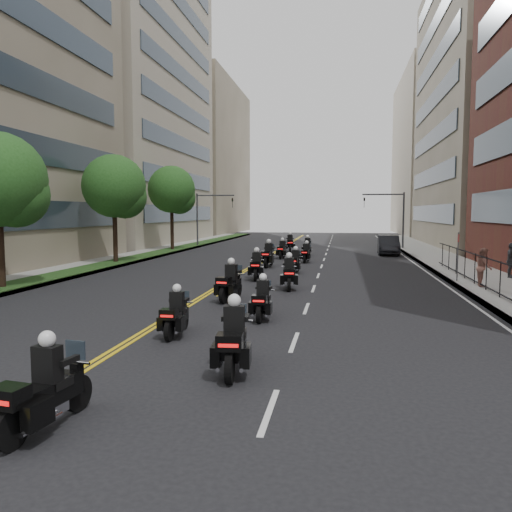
{
  "coord_description": "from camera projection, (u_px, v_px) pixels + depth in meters",
  "views": [
    {
      "loc": [
        4.46,
        -8.87,
        3.69
      ],
      "look_at": [
        0.68,
        13.3,
        1.69
      ],
      "focal_mm": 35.0,
      "sensor_mm": 36.0,
      "label": 1
    }
  ],
  "objects": [
    {
      "name": "grass_strip",
      "position": [
        122.0,
        260.0,
        36.2
      ],
      "size": [
        2.0,
        90.0,
        0.04
      ],
      "primitive_type": "cube",
      "color": "#183714",
      "rests_on": "sidewalk_left"
    },
    {
      "name": "sidewalk_left",
      "position": [
        112.0,
        262.0,
        36.34
      ],
      "size": [
        4.0,
        90.0,
        0.15
      ],
      "primitive_type": "cube",
      "color": "gray",
      "rests_on": "ground"
    },
    {
      "name": "motorcycle_11",
      "position": [
        307.0,
        247.0,
        42.62
      ],
      "size": [
        0.56,
        2.32,
        1.71
      ],
      "rotation": [
        0.0,
        0.0,
        -0.05
      ],
      "color": "black",
      "rests_on": "ground"
    },
    {
      "name": "motorcycle_9",
      "position": [
        306.0,
        254.0,
        36.35
      ],
      "size": [
        0.6,
        2.17,
        1.6
      ],
      "rotation": [
        0.0,
        0.0,
        -0.1
      ],
      "color": "black",
      "rests_on": "ground"
    },
    {
      "name": "motorcycle_1",
      "position": [
        234.0,
        342.0,
        11.43
      ],
      "size": [
        0.68,
        2.45,
        1.81
      ],
      "rotation": [
        0.0,
        0.0,
        0.1
      ],
      "color": "black",
      "rests_on": "ground"
    },
    {
      "name": "ground",
      "position": [
        108.0,
        400.0,
        9.79
      ],
      "size": [
        160.0,
        160.0,
        0.0
      ],
      "primitive_type": "plane",
      "color": "black",
      "rests_on": "ground"
    },
    {
      "name": "motorcycle_12",
      "position": [
        290.0,
        244.0,
        45.87
      ],
      "size": [
        0.74,
        2.5,
        1.85
      ],
      "rotation": [
        0.0,
        0.0,
        0.12
      ],
      "color": "black",
      "rests_on": "ground"
    },
    {
      "name": "traffic_signal_left",
      "position": [
        206.0,
        212.0,
        52.3
      ],
      "size": [
        4.09,
        0.2,
        5.6
      ],
      "color": "#3F3F44",
      "rests_on": "ground"
    },
    {
      "name": "sidewalk_right",
      "position": [
        458.0,
        268.0,
        32.32
      ],
      "size": [
        4.0,
        90.0,
        0.15
      ],
      "primitive_type": "cube",
      "color": "gray",
      "rests_on": "ground"
    },
    {
      "name": "pedestrian_b",
      "position": [
        484.0,
        267.0,
        23.74
      ],
      "size": [
        0.79,
        0.96,
        1.83
      ],
      "primitive_type": "imported",
      "rotation": [
        0.0,
        0.0,
        1.46
      ],
      "color": "#9C6355",
      "rests_on": "sidewalk_right"
    },
    {
      "name": "motorcycle_0",
      "position": [
        43.0,
        392.0,
        8.36
      ],
      "size": [
        0.7,
        2.29,
        1.7
      ],
      "rotation": [
        0.0,
        0.0,
        -0.14
      ],
      "color": "black",
      "rests_on": "ground"
    },
    {
      "name": "building_right_tan",
      "position": [
        508.0,
        103.0,
        51.99
      ],
      "size": [
        15.11,
        28.0,
        30.0
      ],
      "color": "#776D57",
      "rests_on": "ground"
    },
    {
      "name": "motorcycle_7",
      "position": [
        295.0,
        262.0,
        30.04
      ],
      "size": [
        0.58,
        2.21,
        1.63
      ],
      "rotation": [
        0.0,
        0.0,
        -0.08
      ],
      "color": "black",
      "rests_on": "ground"
    },
    {
      "name": "motorcycle_6",
      "position": [
        256.0,
        267.0,
        27.18
      ],
      "size": [
        0.66,
        2.38,
        1.76
      ],
      "rotation": [
        0.0,
        0.0,
        0.1
      ],
      "color": "black",
      "rests_on": "ground"
    },
    {
      "name": "pedestrian_c",
      "position": [
        511.0,
        260.0,
        26.8
      ],
      "size": [
        0.91,
        1.19,
        1.88
      ],
      "primitive_type": "imported",
      "rotation": [
        0.0,
        0.0,
        1.09
      ],
      "color": "#3B3D42",
      "rests_on": "sidewalk_right"
    },
    {
      "name": "parked_sedan",
      "position": [
        388.0,
        245.0,
        43.08
      ],
      "size": [
        1.92,
        5.06,
        1.65
      ],
      "primitive_type": "imported",
      "rotation": [
        0.0,
        0.0,
        -0.04
      ],
      "color": "black",
      "rests_on": "ground"
    },
    {
      "name": "street_trees",
      "position": [
        76.0,
        187.0,
        29.45
      ],
      "size": [
        4.4,
        38.4,
        7.98
      ],
      "color": "black",
      "rests_on": "ground"
    },
    {
      "name": "motorcycle_8",
      "position": [
        268.0,
        256.0,
        33.42
      ],
      "size": [
        0.61,
        2.53,
        1.87
      ],
      "rotation": [
        0.0,
        0.0,
        -0.05
      ],
      "color": "black",
      "rests_on": "ground"
    },
    {
      "name": "motorcycle_10",
      "position": [
        282.0,
        250.0,
        39.43
      ],
      "size": [
        0.53,
        2.23,
        1.65
      ],
      "rotation": [
        0.0,
        0.0,
        -0.04
      ],
      "color": "black",
      "rests_on": "ground"
    },
    {
      "name": "building_right_far",
      "position": [
        448.0,
        155.0,
        81.62
      ],
      "size": [
        15.0,
        28.0,
        26.0
      ],
      "primitive_type": "cube",
      "color": "#A9A189",
      "rests_on": "ground"
    },
    {
      "name": "motorcycle_2",
      "position": [
        176.0,
        316.0,
        14.85
      ],
      "size": [
        0.49,
        2.1,
        1.55
      ],
      "rotation": [
        0.0,
        0.0,
        0.02
      ],
      "color": "black",
      "rests_on": "ground"
    },
    {
      "name": "iron_fence",
      "position": [
        508.0,
        283.0,
        19.65
      ],
      "size": [
        0.05,
        28.0,
        1.5
      ],
      "color": "black",
      "rests_on": "sidewalk_right"
    },
    {
      "name": "building_left_far",
      "position": [
        192.0,
        159.0,
        88.91
      ],
      "size": [
        16.0,
        28.0,
        26.0
      ],
      "primitive_type": "cube",
      "color": "#776D57",
      "rests_on": "ground"
    },
    {
      "name": "building_left_mid",
      "position": [
        117.0,
        99.0,
        59.09
      ],
      "size": [
        16.11,
        28.0,
        34.0
      ],
      "color": "#A9A189",
      "rests_on": "ground"
    },
    {
      "name": "motorcycle_5",
      "position": [
        289.0,
        275.0,
        23.78
      ],
      "size": [
        0.68,
        2.39,
        1.76
      ],
      "rotation": [
        0.0,
        0.0,
        0.11
      ],
      "color": "black",
      "rests_on": "ground"
    },
    {
      "name": "motorcycle_4",
      "position": [
        230.0,
        284.0,
        20.71
      ],
      "size": [
        0.73,
        2.41,
        1.78
      ],
      "rotation": [
        0.0,
        0.0,
        -0.13
      ],
      "color": "black",
      "rests_on": "ground"
    },
    {
      "name": "traffic_signal_right",
      "position": [
        393.0,
        212.0,
        49.1
      ],
      "size": [
        4.09,
        0.2,
        5.6
      ],
      "color": "#3F3F44",
      "rests_on": "ground"
    },
    {
      "name": "motorcycle_3",
      "position": [
        262.0,
        301.0,
        17.13
      ],
      "size": [
        0.49,
        2.14,
        1.58
      ],
      "rotation": [
        0.0,
        0.0,
        0.01
      ],
      "color": "black",
      "rests_on": "ground"
    }
  ]
}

